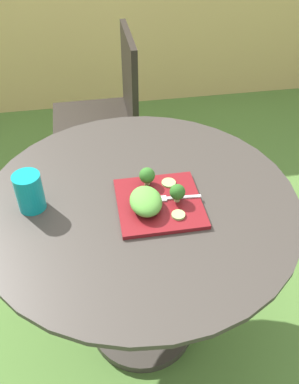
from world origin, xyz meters
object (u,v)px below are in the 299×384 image
(salad_plate, at_px, (159,203))
(drinking_glass, at_px, (30,194))
(patio_chair, at_px, (110,105))
(fork, at_px, (172,198))

(salad_plate, height_order, drinking_glass, drinking_glass)
(salad_plate, xyz_separation_m, drinking_glass, (-0.39, 0.06, 0.05))
(patio_chair, bearing_deg, drinking_glass, -108.17)
(patio_chair, distance_m, fork, 1.06)
(patio_chair, bearing_deg, salad_plate, -86.09)
(patio_chair, xyz_separation_m, salad_plate, (0.07, -1.03, 0.22))
(salad_plate, xyz_separation_m, fork, (0.04, 0.01, 0.01))
(drinking_glass, xyz_separation_m, fork, (0.43, -0.05, -0.04))
(salad_plate, relative_size, drinking_glass, 2.10)
(fork, bearing_deg, drinking_glass, 173.55)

